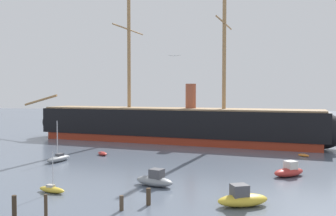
# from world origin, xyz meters

# --- Properties ---
(tall_ship) EXTENTS (72.21, 18.78, 34.90)m
(tall_ship) POSITION_xyz_m (-4.07, 51.97, 3.74)
(tall_ship) COLOR maroon
(tall_ship) RESTS_ON ground
(sailboat_foreground_left) EXTENTS (3.41, 1.79, 4.25)m
(sailboat_foreground_left) POSITION_xyz_m (-9.72, 11.04, 0.36)
(sailboat_foreground_left) COLOR gold
(sailboat_foreground_left) RESTS_ON ground
(motorboat_foreground_right) EXTENTS (5.23, 3.83, 2.03)m
(motorboat_foreground_right) POSITION_xyz_m (9.68, 10.20, 0.71)
(motorboat_foreground_right) COLOR gold
(motorboat_foreground_right) RESTS_ON ground
(motorboat_near_centre) EXTENTS (5.00, 3.37, 1.94)m
(motorboat_near_centre) POSITION_xyz_m (0.16, 15.74, 0.68)
(motorboat_near_centre) COLOR gray
(motorboat_near_centre) RESTS_ON ground
(sailboat_mid_left) EXTENTS (2.44, 4.96, 6.20)m
(sailboat_mid_left) POSITION_xyz_m (-17.37, 26.99, 0.52)
(sailboat_mid_left) COLOR gray
(sailboat_mid_left) RESTS_ON ground
(motorboat_mid_right) EXTENTS (4.68, 4.32, 1.90)m
(motorboat_mid_right) POSITION_xyz_m (15.50, 23.52, 0.67)
(motorboat_mid_right) COLOR #B22D28
(motorboat_mid_right) RESTS_ON ground
(dinghy_alongside_bow) EXTENTS (2.57, 2.58, 0.60)m
(dinghy_alongside_bow) POSITION_xyz_m (-12.92, 33.55, 0.30)
(dinghy_alongside_bow) COLOR #B22D28
(dinghy_alongside_bow) RESTS_ON ground
(dinghy_alongside_stern) EXTENTS (1.96, 1.80, 0.44)m
(dinghy_alongside_stern) POSITION_xyz_m (19.72, 38.69, 0.22)
(dinghy_alongside_stern) COLOR orange
(dinghy_alongside_stern) RESTS_ON ground
(sailboat_far_left) EXTENTS (3.87, 2.93, 4.97)m
(sailboat_far_left) POSITION_xyz_m (-28.42, 53.56, 0.42)
(sailboat_far_left) COLOR gray
(sailboat_far_left) RESTS_ON ground
(dinghy_distant_centre) EXTENTS (2.20, 1.90, 0.49)m
(dinghy_distant_centre) POSITION_xyz_m (4.10, 66.26, 0.25)
(dinghy_distant_centre) COLOR #B22D28
(dinghy_distant_centre) RESTS_ON ground
(mooring_piling_nearest) EXTENTS (0.38, 0.38, 1.99)m
(mooring_piling_nearest) POSITION_xyz_m (-8.67, 3.08, 0.99)
(mooring_piling_nearest) COLOR #382B1E
(mooring_piling_nearest) RESTS_ON ground
(mooring_piling_left_pair) EXTENTS (0.43, 0.43, 1.57)m
(mooring_piling_left_pair) POSITION_xyz_m (1.17, 8.92, 0.78)
(mooring_piling_left_pair) COLOR #423323
(mooring_piling_left_pair) RESTS_ON ground
(mooring_piling_right_pair) EXTENTS (0.28, 0.28, 2.11)m
(mooring_piling_right_pair) POSITION_xyz_m (-6.07, 3.45, 1.05)
(mooring_piling_right_pair) COLOR #423323
(mooring_piling_right_pair) RESTS_ON ground
(mooring_piling_midwater) EXTENTS (0.37, 0.37, 1.33)m
(mooring_piling_midwater) POSITION_xyz_m (-0.78, 6.93, 0.66)
(mooring_piling_midwater) COLOR #4C3D2D
(mooring_piling_midwater) RESTS_ON ground
(seagull_in_flight) EXTENTS (1.33, 0.41, 0.14)m
(seagull_in_flight) POSITION_xyz_m (2.65, 14.24, 14.26)
(seagull_in_flight) COLOR silver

